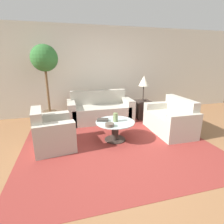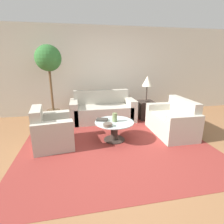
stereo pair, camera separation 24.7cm
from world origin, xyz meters
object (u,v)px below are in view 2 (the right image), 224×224
sofa_main (103,110)px  loveseat (173,122)px  coffee_table (114,128)px  bowl (108,125)px  vase (115,117)px  book_stack (102,120)px  potted_plant (49,67)px  table_lamp (147,82)px  armchair (51,132)px

sofa_main → loveseat: 1.91m
coffee_table → bowl: 0.34m
vase → book_stack: (-0.25, 0.10, -0.07)m
potted_plant → table_lamp: bearing=-4.8°
coffee_table → book_stack: book_stack is taller
bowl → loveseat: bearing=12.1°
coffee_table → potted_plant: size_ratio=0.40×
loveseat → vase: bearing=-85.8°
sofa_main → potted_plant: bearing=176.0°
bowl → potted_plant: bearing=125.9°
potted_plant → bowl: 2.31m
loveseat → potted_plant: size_ratio=0.62×
table_lamp → vase: size_ratio=3.90×
table_lamp → book_stack: size_ratio=2.66×
table_lamp → sofa_main: bearing=174.4°
coffee_table → bowl: bearing=-127.2°
sofa_main → book_stack: (-0.19, -1.23, 0.16)m
loveseat → sofa_main: bearing=-130.0°
armchair → loveseat: 2.68m
potted_plant → loveseat: bearing=-25.6°
table_lamp → vase: bearing=-134.0°
vase → book_stack: 0.28m
coffee_table → loveseat: bearing=4.2°
loveseat → table_lamp: (-0.22, 1.12, 0.78)m
coffee_table → vase: bearing=43.2°
loveseat → potted_plant: (-2.79, 1.33, 1.20)m
vase → bowl: (-0.19, -0.24, -0.06)m
armchair → bowl: (1.10, -0.25, 0.17)m
sofa_main → loveseat: sofa_main is taller
vase → book_stack: vase is taller
bowl → table_lamp: bearing=47.0°
armchair → book_stack: bearing=-92.3°
coffee_table → table_lamp: bearing=46.0°
vase → loveseat: bearing=3.8°
sofa_main → armchair: size_ratio=1.88×
sofa_main → potted_plant: 1.80m
loveseat → book_stack: loveseat is taller
sofa_main → book_stack: size_ratio=6.66×
table_lamp → book_stack: (-1.42, -1.11, -0.62)m
potted_plant → coffee_table: bearing=-46.0°
loveseat → coffee_table: 1.41m
vase → bowl: vase is taller
loveseat → vase: loveseat is taller
sofa_main → table_lamp: table_lamp is taller
coffee_table → table_lamp: (1.18, 1.22, 0.79)m
table_lamp → book_stack: 1.90m
sofa_main → potted_plant: size_ratio=0.87×
armchair → bowl: armchair is taller
bowl → book_stack: (-0.06, 0.35, -0.01)m
sofa_main → armchair: (-1.22, -1.33, 0.00)m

